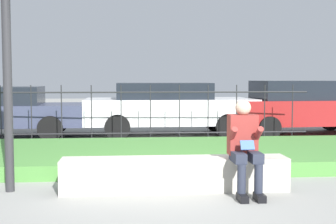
% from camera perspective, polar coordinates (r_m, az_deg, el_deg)
% --- Properties ---
extents(ground_plane, '(60.00, 60.00, 0.00)m').
position_cam_1_polar(ground_plane, '(6.52, -0.30, -9.58)').
color(ground_plane, gray).
extents(stone_bench, '(3.10, 0.47, 0.46)m').
position_cam_1_polar(stone_bench, '(6.49, 0.86, -7.81)').
color(stone_bench, '#B7B2A3').
rests_on(stone_bench, ground_plane).
extents(person_seated_reader, '(0.42, 0.73, 1.26)m').
position_cam_1_polar(person_seated_reader, '(6.30, 9.31, -3.76)').
color(person_seated_reader, black).
rests_on(person_seated_reader, ground_plane).
extents(grass_berm, '(9.41, 3.30, 0.24)m').
position_cam_1_polar(grass_berm, '(8.80, -1.51, -5.21)').
color(grass_berm, '#4C893D').
rests_on(grass_berm, ground_plane).
extents(iron_fence, '(7.41, 0.03, 1.39)m').
position_cam_1_polar(iron_fence, '(10.79, -2.16, -0.19)').
color(iron_fence, '#232326').
rests_on(iron_fence, ground_plane).
extents(car_parked_center, '(4.58, 2.05, 1.42)m').
position_cam_1_polar(car_parked_center, '(12.67, 0.06, 0.61)').
color(car_parked_center, silver).
rests_on(car_parked_center, ground_plane).
extents(car_parked_left, '(4.29, 2.14, 1.33)m').
position_cam_1_polar(car_parked_left, '(12.95, -19.70, 0.21)').
color(car_parked_left, '#383D56').
rests_on(car_parked_left, ground_plane).
extents(car_parked_right, '(4.24, 2.13, 1.48)m').
position_cam_1_polar(car_parked_right, '(13.41, 15.91, 0.65)').
color(car_parked_right, maroon).
rests_on(car_parked_right, ground_plane).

